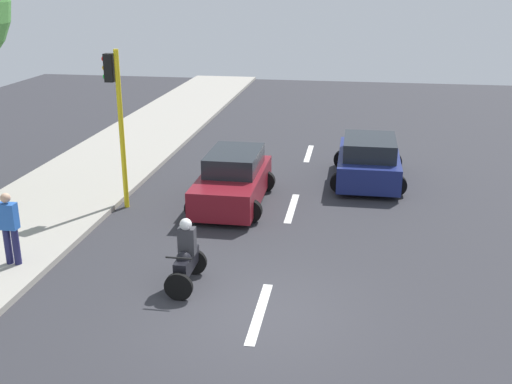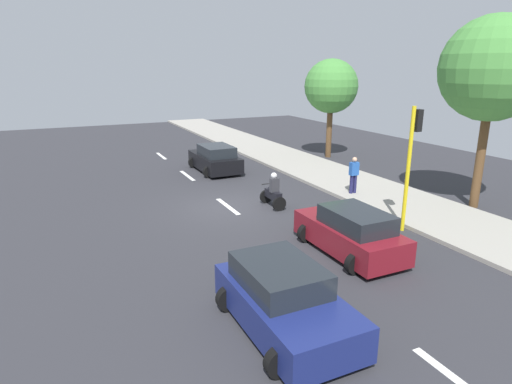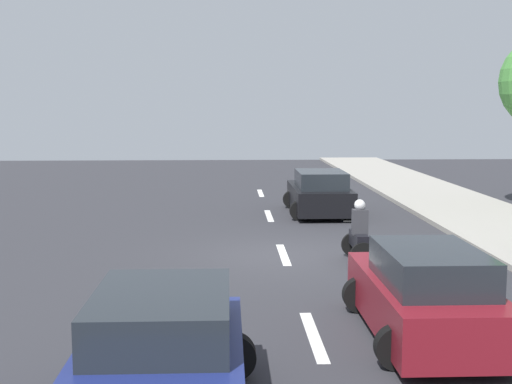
% 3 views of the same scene
% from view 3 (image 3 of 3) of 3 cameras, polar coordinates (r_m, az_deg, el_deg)
% --- Properties ---
extents(ground_plane, '(40.00, 60.00, 0.10)m').
position_cam_3_polar(ground_plane, '(16.89, 2.35, -5.54)').
color(ground_plane, '#2D2D33').
extents(lane_stripe_north, '(0.20, 2.40, 0.01)m').
position_cam_3_polar(lane_stripe_north, '(11.14, 4.92, -12.11)').
color(lane_stripe_north, white).
rests_on(lane_stripe_north, ground).
extents(lane_stripe_mid, '(0.20, 2.40, 0.01)m').
position_cam_3_polar(lane_stripe_mid, '(16.88, 2.35, -5.35)').
color(lane_stripe_mid, white).
rests_on(lane_stripe_mid, ground).
extents(lane_stripe_south, '(0.20, 2.40, 0.01)m').
position_cam_3_polar(lane_stripe_south, '(22.76, 1.12, -2.04)').
color(lane_stripe_south, white).
rests_on(lane_stripe_south, ground).
extents(lane_stripe_far_south, '(0.20, 2.40, 0.01)m').
position_cam_3_polar(lane_stripe_far_south, '(28.69, 0.39, -0.09)').
color(lane_stripe_far_south, white).
rests_on(lane_stripe_far_south, ground).
extents(car_black, '(2.31, 4.06, 1.52)m').
position_cam_3_polar(car_black, '(23.16, 5.45, -0.15)').
color(car_black, black).
rests_on(car_black, ground).
extents(car_maroon, '(2.15, 4.02, 1.52)m').
position_cam_3_polar(car_maroon, '(11.13, 14.20, -8.53)').
color(car_maroon, maroon).
rests_on(car_maroon, ground).
extents(car_dark_blue, '(2.34, 3.98, 1.52)m').
position_cam_3_polar(car_dark_blue, '(8.13, -8.13, -14.37)').
color(car_dark_blue, navy).
rests_on(car_dark_blue, ground).
extents(motorcycle, '(0.60, 1.30, 1.53)m').
position_cam_3_polar(motorcycle, '(16.12, 8.74, -3.72)').
color(motorcycle, black).
rests_on(motorcycle, ground).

